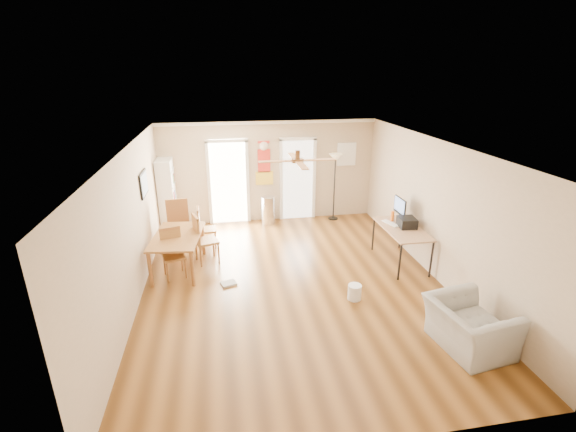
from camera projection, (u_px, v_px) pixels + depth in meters
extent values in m
plane|color=brown|center=(293.00, 284.00, 7.53)|extent=(7.00, 7.00, 0.00)
cube|color=red|center=(264.00, 163.00, 10.18)|extent=(0.46, 0.03, 1.10)
cube|color=white|center=(346.00, 154.00, 10.47)|extent=(0.50, 0.04, 0.60)
cube|color=black|center=(144.00, 184.00, 7.80)|extent=(0.04, 0.66, 0.48)
cylinder|color=silver|center=(268.00, 210.00, 10.32)|extent=(0.36, 0.36, 0.73)
cube|color=white|center=(390.00, 223.00, 8.33)|extent=(0.26, 0.44, 0.02)
cube|color=black|center=(407.00, 222.00, 8.12)|extent=(0.37, 0.41, 0.20)
cylinder|color=orange|center=(392.00, 216.00, 8.44)|extent=(0.09, 0.09, 0.22)
cylinder|color=silver|center=(355.00, 292.00, 7.00)|extent=(0.28, 0.28, 0.28)
cube|color=#A5A49F|center=(229.00, 283.00, 7.51)|extent=(0.32, 0.28, 0.04)
imported|color=#A2A29D|center=(469.00, 327.00, 5.71)|extent=(1.10, 1.21, 0.71)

